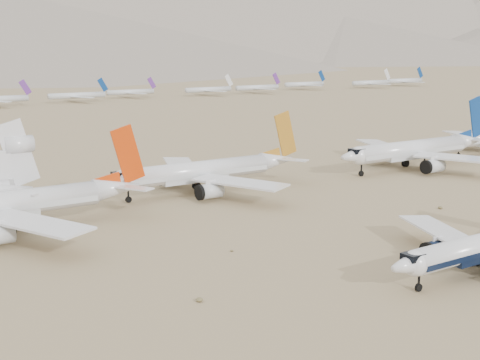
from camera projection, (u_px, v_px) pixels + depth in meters
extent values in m
plane|color=olive|center=(437.00, 288.00, 94.15)|extent=(7000.00, 7000.00, 0.00)
sphere|color=silver|center=(415.00, 263.00, 91.60)|extent=(3.73, 3.73, 3.73)
cube|color=black|center=(413.00, 257.00, 91.09)|extent=(2.61, 2.43, 0.93)
cube|color=silver|center=(439.00, 230.00, 110.73)|extent=(12.20, 19.23, 0.58)
cylinder|color=black|center=(437.00, 249.00, 106.07)|extent=(4.39, 2.69, 2.69)
cylinder|color=black|center=(419.00, 288.00, 92.84)|extent=(1.12, 0.47, 1.12)
cylinder|color=black|center=(476.00, 261.00, 103.80)|extent=(1.57, 0.93, 1.57)
cylinder|color=silver|center=(411.00, 149.00, 184.63)|extent=(40.09, 4.86, 4.86)
cube|color=silver|center=(411.00, 151.00, 184.75)|extent=(39.29, 4.93, 1.09)
sphere|color=silver|center=(358.00, 156.00, 173.63)|extent=(4.86, 4.86, 4.86)
cube|color=black|center=(357.00, 151.00, 172.97)|extent=(3.40, 3.16, 1.21)
cone|color=silver|center=(469.00, 141.00, 198.15)|extent=(10.02, 4.86, 4.86)
cube|color=silver|center=(461.00, 158.00, 175.01)|extent=(15.48, 24.40, 0.75)
cylinder|color=silver|center=(434.00, 166.00, 175.95)|extent=(5.57, 3.50, 3.50)
cube|color=silver|center=(382.00, 145.00, 197.97)|extent=(15.48, 24.40, 0.75)
cube|color=silver|center=(460.00, 137.00, 202.86)|extent=(6.36, 8.32, 0.29)
cylinder|color=silver|center=(379.00, 156.00, 192.06)|extent=(5.57, 3.50, 3.50)
cube|color=navy|center=(476.00, 117.00, 198.32)|extent=(7.60, 0.39, 12.52)
cylinder|color=black|center=(361.00, 174.00, 175.25)|extent=(1.46, 0.61, 1.46)
cylinder|color=black|center=(424.00, 167.00, 183.68)|extent=(2.04, 1.21, 2.04)
cylinder|color=black|center=(405.00, 163.00, 189.21)|extent=(2.04, 1.21, 2.04)
cylinder|color=silver|center=(197.00, 171.00, 154.38)|extent=(37.27, 4.53, 4.53)
cube|color=silver|center=(197.00, 173.00, 154.49)|extent=(36.53, 4.60, 1.02)
sphere|color=silver|center=(123.00, 180.00, 144.16)|extent=(4.53, 4.53, 4.53)
cube|color=black|center=(120.00, 174.00, 143.54)|extent=(3.17, 2.94, 1.13)
cone|color=silver|center=(277.00, 160.00, 166.95)|extent=(9.32, 4.53, 4.53)
cube|color=silver|center=(239.00, 182.00, 145.44)|extent=(14.40, 22.69, 0.70)
cube|color=silver|center=(293.00, 160.00, 164.34)|extent=(5.92, 7.74, 0.27)
cylinder|color=silver|center=(211.00, 191.00, 146.31)|extent=(5.18, 3.26, 3.26)
cube|color=silver|center=(181.00, 165.00, 166.79)|extent=(14.40, 22.69, 0.70)
cube|color=silver|center=(272.00, 155.00, 171.33)|extent=(5.92, 7.74, 0.27)
cylinder|color=silver|center=(171.00, 178.00, 161.30)|extent=(5.18, 3.26, 3.26)
cube|color=#BB7B23|center=(285.00, 134.00, 167.11)|extent=(7.06, 0.36, 11.64)
cylinder|color=black|center=(129.00, 200.00, 145.67)|extent=(1.36, 0.57, 1.36)
cylinder|color=black|center=(211.00, 191.00, 153.49)|extent=(1.90, 1.13, 1.90)
cylinder|color=black|center=(197.00, 186.00, 158.65)|extent=(1.90, 1.13, 1.90)
cone|color=silver|center=(117.00, 188.00, 133.23)|extent=(9.58, 4.68, 4.68)
cube|color=silver|center=(34.00, 223.00, 111.11)|extent=(14.79, 23.31, 0.72)
cube|color=silver|center=(135.00, 188.00, 130.54)|extent=(6.08, 7.95, 0.28)
cube|color=silver|center=(116.00, 181.00, 137.73)|extent=(6.08, 7.95, 0.28)
cube|color=#C63507|center=(128.00, 154.00, 133.38)|extent=(7.26, 0.37, 11.96)
cylinder|color=black|center=(10.00, 232.00, 119.39)|extent=(1.97, 1.17, 1.97)
cylinder|color=black|center=(1.00, 224.00, 124.71)|extent=(1.97, 1.17, 1.97)
cone|color=silver|center=(5.00, 192.00, 127.63)|extent=(10.55, 5.05, 5.05)
cube|color=silver|center=(23.00, 192.00, 124.68)|extent=(6.70, 8.76, 0.30)
cube|color=silver|center=(8.00, 183.00, 132.59)|extent=(6.70, 8.76, 0.30)
cube|color=silver|center=(18.00, 153.00, 127.81)|extent=(8.00, 0.40, 13.18)
cylinder|color=silver|center=(19.00, 144.00, 127.65)|extent=(5.28, 3.28, 3.28)
sphere|color=silver|center=(457.00, 142.00, 204.24)|extent=(4.25, 4.25, 4.25)
cube|color=black|center=(456.00, 138.00, 203.66)|extent=(2.98, 2.76, 1.06)
cube|color=silver|center=(466.00, 135.00, 225.60)|extent=(13.59, 21.42, 0.66)
cylinder|color=silver|center=(466.00, 143.00, 220.41)|extent=(4.89, 3.06, 3.06)
cylinder|color=black|center=(458.00, 155.00, 205.65)|extent=(1.28, 0.53, 1.28)
cube|color=#5D2B86|center=(25.00, 87.00, 385.20)|extent=(7.40, 0.37, 9.32)
cylinder|color=silver|center=(77.00, 95.00, 407.14)|extent=(35.76, 3.53, 3.53)
cube|color=navy|center=(103.00, 85.00, 415.20)|extent=(7.12, 0.35, 8.97)
cube|color=silver|center=(83.00, 97.00, 399.72)|extent=(9.42, 16.46, 0.35)
cube|color=silver|center=(72.00, 95.00, 414.77)|extent=(9.42, 16.46, 0.35)
cylinder|color=silver|center=(131.00, 92.00, 440.64)|extent=(32.93, 3.25, 3.25)
cube|color=#5D2B86|center=(152.00, 83.00, 448.06)|extent=(6.56, 0.33, 8.26)
cube|color=silver|center=(136.00, 93.00, 433.81)|extent=(8.68, 15.16, 0.33)
cube|color=silver|center=(125.00, 92.00, 447.66)|extent=(8.68, 15.16, 0.33)
cylinder|color=silver|center=(208.00, 90.00, 462.61)|extent=(35.79, 3.54, 3.54)
cube|color=silver|center=(229.00, 80.00, 470.68)|extent=(7.13, 0.35, 8.98)
cube|color=silver|center=(216.00, 91.00, 455.19)|extent=(9.43, 16.47, 0.35)
cube|color=silver|center=(202.00, 90.00, 470.24)|extent=(9.43, 16.47, 0.35)
cylinder|color=silver|center=(257.00, 88.00, 485.31)|extent=(36.31, 3.59, 3.59)
cube|color=#5D2B86|center=(276.00, 78.00, 493.50)|extent=(7.23, 0.36, 9.11)
cube|color=silver|center=(265.00, 89.00, 477.78)|extent=(9.57, 16.71, 0.36)
cube|color=silver|center=(250.00, 88.00, 493.06)|extent=(9.57, 16.71, 0.36)
cylinder|color=silver|center=(305.00, 84.00, 526.83)|extent=(37.30, 3.69, 3.69)
cube|color=navy|center=(322.00, 76.00, 535.24)|extent=(7.43, 0.37, 9.36)
cube|color=silver|center=(312.00, 86.00, 519.10)|extent=(9.83, 17.17, 0.37)
cube|color=silver|center=(297.00, 84.00, 534.79)|extent=(9.83, 17.17, 0.37)
cylinder|color=silver|center=(371.00, 83.00, 546.39)|extent=(38.93, 3.85, 3.85)
cube|color=silver|center=(387.00, 74.00, 555.17)|extent=(7.75, 0.38, 9.77)
cube|color=silver|center=(380.00, 84.00, 538.31)|extent=(10.26, 17.92, 0.38)
cube|color=silver|center=(362.00, 83.00, 554.69)|extent=(10.26, 17.92, 0.38)
cylinder|color=silver|center=(405.00, 81.00, 576.94)|extent=(40.56, 4.01, 4.01)
cube|color=navy|center=(420.00, 72.00, 586.08)|extent=(8.08, 0.40, 10.17)
cube|color=silver|center=(414.00, 82.00, 568.52)|extent=(10.69, 18.67, 0.40)
cube|color=silver|center=(395.00, 81.00, 585.59)|extent=(10.69, 18.67, 0.40)
cone|color=slate|center=(282.00, 9.00, 2024.35)|extent=(1682.00, 1682.00, 290.00)
cone|color=slate|center=(386.00, 8.00, 2469.54)|extent=(2380.00, 2380.00, 350.00)
cone|color=slate|center=(345.00, 39.00, 1526.93)|extent=(900.00, 900.00, 100.00)
ellipsoid|color=brown|center=(199.00, 300.00, 89.12)|extent=(0.98, 0.98, 0.54)
ellipsoid|color=brown|center=(440.00, 207.00, 140.11)|extent=(0.98, 0.98, 0.54)
ellipsoid|color=brown|center=(232.00, 251.00, 110.94)|extent=(0.52, 0.52, 0.29)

